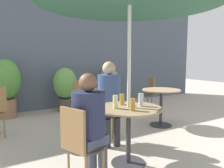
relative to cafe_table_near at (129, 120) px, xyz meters
name	(u,v)px	position (x,y,z in m)	size (l,w,h in m)	color
ground_plane	(150,165)	(0.20, -0.18, -0.56)	(20.00, 20.00, 0.00)	#B2A899
storefront_wall	(56,52)	(0.20, 3.60, 0.94)	(10.00, 0.06, 3.00)	#4C5666
cafe_table_near	(129,120)	(0.00, 0.00, 0.00)	(0.82, 0.82, 0.72)	#2D2D33
cafe_table_far	(161,99)	(1.47, 0.98, -0.02)	(0.74, 0.74, 0.72)	#2D2D33
bistro_chair_0	(106,109)	(0.14, 0.81, -0.03)	(0.37, 0.39, 0.87)	#42382D
bistro_chair_1	(79,142)	(-0.77, -0.28, -0.03)	(0.41, 0.40, 0.87)	#42382D
bistro_chair_3	(82,96)	(0.26, 2.07, -0.03)	(0.37, 0.39, 0.87)	#42382D
bistro_chair_4	(148,91)	(1.97, 1.95, -0.03)	(0.40, 0.39, 0.87)	#42382D
seated_person_0	(109,96)	(0.11, 0.67, 0.19)	(0.35, 0.38, 1.27)	#2D2D33
seated_person_1	(90,121)	(-0.64, -0.24, 0.14)	(0.39, 0.37, 1.18)	#42475B
beer_glass_0	(141,100)	(0.17, -0.02, 0.24)	(0.06, 0.06, 0.16)	silver
beer_glass_1	(122,99)	(0.02, 0.17, 0.23)	(0.06, 0.06, 0.14)	#B28433
beer_glass_2	(115,102)	(-0.17, 0.03, 0.24)	(0.06, 0.06, 0.16)	beige
beer_glass_3	(132,104)	(-0.06, -0.16, 0.24)	(0.06, 0.06, 0.14)	#B28433
potted_plant_0	(6,84)	(-1.09, 3.20, 0.21)	(0.65, 0.65, 1.32)	#93664C
potted_plant_1	(65,86)	(0.25, 3.12, 0.08)	(0.59, 0.59, 1.10)	#47423D
potted_plant_2	(109,85)	(1.54, 3.14, 0.03)	(0.59, 0.59, 1.06)	#47423D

